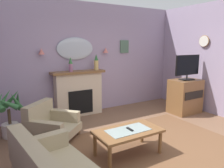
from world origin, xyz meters
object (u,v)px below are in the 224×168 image
tv_flatscreen (188,67)px  mantel_vase_centre (71,64)px  wall_sconce_left (41,51)px  armchair_beside_couch (50,124)px  fireplace (79,94)px  wall_clock (204,41)px  potted_plant_corner_palm (9,112)px  tv_cabinet (185,96)px  framed_picture (124,47)px  coffee_table (128,133)px  wall_mirror (75,49)px  tv_remote (130,129)px  mantel_vase_left (96,63)px  wall_sconce_right (106,50)px

tv_flatscreen → mantel_vase_centre: bearing=155.3°
wall_sconce_left → armchair_beside_couch: bearing=-98.6°
tv_flatscreen → fireplace: bearing=153.1°
wall_clock → tv_flatscreen: wall_clock is taller
wall_sconce_left → potted_plant_corner_palm: wall_sconce_left is taller
mantel_vase_centre → tv_cabinet: 3.12m
wall_sconce_left → framed_picture: framed_picture is taller
wall_sconce_left → coffee_table: 2.83m
wall_clock → tv_flatscreen: (-0.51, 0.06, -0.65)m
mantel_vase_centre → wall_mirror: 0.45m
framed_picture → armchair_beside_couch: framed_picture is taller
coffee_table → framed_picture: bearing=57.4°
mantel_vase_centre → coffee_table: mantel_vase_centre is taller
wall_clock → armchair_beside_couch: 4.36m
tv_flatscreen → potted_plant_corner_palm: bearing=169.8°
wall_mirror → tv_cabinet: wall_mirror is taller
mantel_vase_centre → tv_flatscreen: (2.72, -1.25, -0.10)m
wall_mirror → tv_flatscreen: 2.93m
mantel_vase_centre → wall_mirror: (0.20, 0.17, 0.37)m
tv_remote → mantel_vase_left: bearing=76.5°
framed_picture → tv_flatscreen: bearing=-54.4°
wall_mirror → wall_sconce_right: (0.85, -0.05, -0.05)m
wall_sconce_right → tv_remote: bearing=-110.5°
wall_clock → framed_picture: 2.14m
wall_clock → framed_picture: bearing=135.9°
coffee_table → tv_cabinet: size_ratio=1.22×
wall_clock → coffee_table: bearing=-162.4°
armchair_beside_couch → fireplace: bearing=45.2°
fireplace → mantel_vase_left: (0.50, -0.03, 0.78)m
tv_cabinet → armchair_beside_couch: bearing=176.3°
fireplace → coffee_table: fireplace is taller
tv_cabinet → tv_flatscreen: bearing=-90.0°
wall_mirror → tv_cabinet: size_ratio=1.07×
framed_picture → wall_mirror: bearing=-179.6°
wall_sconce_left → armchair_beside_couch: wall_sconce_left is taller
armchair_beside_couch → framed_picture: bearing=25.1°
coffee_table → armchair_beside_couch: bearing=125.9°
coffee_table → tv_flatscreen: size_ratio=1.31×
fireplace → wall_sconce_left: 1.38m
mantel_vase_left → tv_remote: 2.53m
wall_sconce_left → potted_plant_corner_palm: (-0.83, -0.61, -1.15)m
mantel_vase_left → framed_picture: size_ratio=1.13×
wall_mirror → framed_picture: 1.50m
wall_sconce_right → potted_plant_corner_palm: size_ratio=0.15×
wall_mirror → wall_sconce_right: 0.85m
wall_mirror → tv_remote: size_ratio=6.00×
coffee_table → armchair_beside_couch: 1.60m
wall_mirror → armchair_beside_couch: 2.09m
tv_cabinet → wall_clock: bearing=-8.6°
wall_sconce_left → wall_clock: 4.14m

